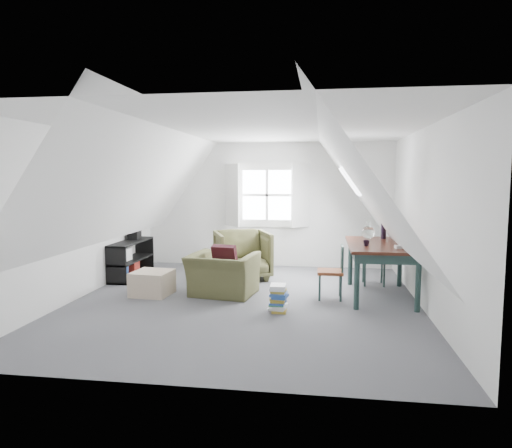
% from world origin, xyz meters
% --- Properties ---
extents(floor, '(5.50, 5.50, 0.00)m').
position_xyz_m(floor, '(0.00, 0.00, 0.00)').
color(floor, '#515257').
rests_on(floor, ground).
extents(ceiling, '(5.50, 5.50, 0.00)m').
position_xyz_m(ceiling, '(0.00, 0.00, 2.50)').
color(ceiling, white).
rests_on(ceiling, wall_back).
extents(wall_back, '(5.00, 0.00, 5.00)m').
position_xyz_m(wall_back, '(0.00, 2.75, 1.25)').
color(wall_back, silver).
rests_on(wall_back, ground).
extents(wall_front, '(5.00, 0.00, 5.00)m').
position_xyz_m(wall_front, '(0.00, -2.75, 1.25)').
color(wall_front, silver).
rests_on(wall_front, ground).
extents(wall_left, '(0.00, 5.50, 5.50)m').
position_xyz_m(wall_left, '(-2.50, 0.00, 1.25)').
color(wall_left, silver).
rests_on(wall_left, ground).
extents(wall_right, '(0.00, 5.50, 5.50)m').
position_xyz_m(wall_right, '(2.50, 0.00, 1.25)').
color(wall_right, silver).
rests_on(wall_right, ground).
extents(slope_left, '(3.19, 5.50, 4.48)m').
position_xyz_m(slope_left, '(-1.55, 0.00, 1.78)').
color(slope_left, white).
rests_on(slope_left, wall_left).
extents(slope_right, '(3.19, 5.50, 4.48)m').
position_xyz_m(slope_right, '(1.55, 0.00, 1.78)').
color(slope_right, white).
rests_on(slope_right, wall_right).
extents(dormer_window, '(1.71, 0.35, 1.30)m').
position_xyz_m(dormer_window, '(0.00, 2.68, 1.45)').
color(dormer_window, white).
rests_on(dormer_window, wall_back).
extents(skylight, '(0.35, 0.75, 0.47)m').
position_xyz_m(skylight, '(1.55, 1.30, 1.75)').
color(skylight, white).
rests_on(skylight, slope_right).
extents(armchair_near, '(1.11, 1.00, 0.64)m').
position_xyz_m(armchair_near, '(-0.40, 0.33, 0.00)').
color(armchair_near, '#494928').
rests_on(armchair_near, floor).
extents(armchair_far, '(1.20, 1.22, 0.86)m').
position_xyz_m(armchair_far, '(-0.30, 1.50, 0.00)').
color(armchair_far, '#494928').
rests_on(armchair_far, floor).
extents(throw_pillow, '(0.42, 0.28, 0.40)m').
position_xyz_m(throw_pillow, '(-0.40, 0.48, 0.57)').
color(throw_pillow, '#330E15').
rests_on(throw_pillow, armchair_near).
extents(ottoman, '(0.60, 0.60, 0.37)m').
position_xyz_m(ottoman, '(-1.48, 0.18, 0.19)').
color(ottoman, '#BDA78D').
rests_on(ottoman, floor).
extents(dining_table, '(0.98, 1.64, 0.82)m').
position_xyz_m(dining_table, '(1.99, 0.56, 0.71)').
color(dining_table, '#34150E').
rests_on(dining_table, floor).
extents(demijohn, '(0.21, 0.21, 0.29)m').
position_xyz_m(demijohn, '(1.84, 1.01, 0.94)').
color(demijohn, silver).
rests_on(demijohn, dining_table).
extents(vase_twigs, '(0.09, 0.09, 0.66)m').
position_xyz_m(vase_twigs, '(2.09, 1.11, 0.97)').
color(vase_twigs, black).
rests_on(vase_twigs, dining_table).
extents(cup, '(0.10, 0.10, 0.08)m').
position_xyz_m(cup, '(1.74, 0.26, 0.82)').
color(cup, black).
rests_on(cup, dining_table).
extents(paper_box, '(0.15, 0.12, 0.04)m').
position_xyz_m(paper_box, '(2.19, 0.11, 0.84)').
color(paper_box, white).
rests_on(paper_box, dining_table).
extents(dining_chair_far, '(0.38, 0.38, 0.82)m').
position_xyz_m(dining_chair_far, '(1.98, 1.31, 0.43)').
color(dining_chair_far, brown).
rests_on(dining_chair_far, floor).
extents(dining_chair_near, '(0.38, 0.38, 0.81)m').
position_xyz_m(dining_chair_near, '(1.27, 0.35, 0.42)').
color(dining_chair_near, brown).
rests_on(dining_chair_near, floor).
extents(media_shelf, '(0.43, 1.29, 0.66)m').
position_xyz_m(media_shelf, '(-2.35, 1.29, 0.30)').
color(media_shelf, black).
rests_on(media_shelf, floor).
extents(electronics_box, '(0.20, 0.27, 0.21)m').
position_xyz_m(electronics_box, '(-2.35, 1.58, 0.75)').
color(electronics_box, black).
rests_on(electronics_box, media_shelf).
extents(magazine_stack, '(0.27, 0.32, 0.37)m').
position_xyz_m(magazine_stack, '(0.54, -0.42, 0.18)').
color(magazine_stack, '#B29933').
rests_on(magazine_stack, floor).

